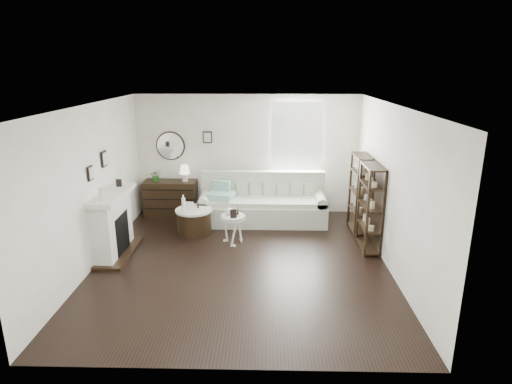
{
  "coord_description": "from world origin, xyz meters",
  "views": [
    {
      "loc": [
        0.42,
        -6.8,
        3.31
      ],
      "look_at": [
        0.24,
        0.8,
        1.04
      ],
      "focal_mm": 30.0,
      "sensor_mm": 36.0,
      "label": 1
    }
  ],
  "objects_px": {
    "sofa": "(263,206)",
    "pedestal_table": "(233,218)",
    "dresser": "(171,198)",
    "drum_table": "(194,221)"
  },
  "relations": [
    {
      "from": "sofa",
      "to": "dresser",
      "type": "bearing_deg",
      "value": 169.6
    },
    {
      "from": "sofa",
      "to": "dresser",
      "type": "xyz_separation_m",
      "value": [
        -2.1,
        0.39,
        0.04
      ]
    },
    {
      "from": "sofa",
      "to": "dresser",
      "type": "relative_size",
      "value": 2.31
    },
    {
      "from": "sofa",
      "to": "drum_table",
      "type": "relative_size",
      "value": 3.68
    },
    {
      "from": "sofa",
      "to": "pedestal_table",
      "type": "bearing_deg",
      "value": -113.37
    },
    {
      "from": "dresser",
      "to": "drum_table",
      "type": "distance_m",
      "value": 1.36
    },
    {
      "from": "sofa",
      "to": "pedestal_table",
      "type": "distance_m",
      "value": 1.4
    },
    {
      "from": "dresser",
      "to": "drum_table",
      "type": "xyz_separation_m",
      "value": [
        0.72,
        -1.15,
        -0.13
      ]
    },
    {
      "from": "sofa",
      "to": "dresser",
      "type": "distance_m",
      "value": 2.14
    },
    {
      "from": "drum_table",
      "to": "pedestal_table",
      "type": "relative_size",
      "value": 1.3
    }
  ]
}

